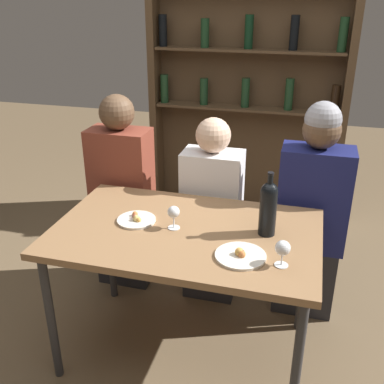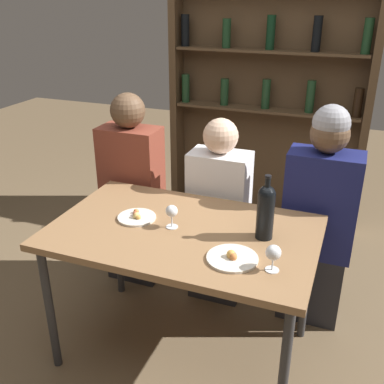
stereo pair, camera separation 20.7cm
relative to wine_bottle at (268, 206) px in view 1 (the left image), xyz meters
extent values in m
plane|color=brown|center=(-0.39, -0.06, -0.91)|extent=(10.00, 10.00, 0.00)
cube|color=olive|center=(-0.39, -0.06, -0.16)|extent=(1.31, 0.81, 0.04)
cylinder|color=#2D2D30|center=(-0.98, -0.41, -0.55)|extent=(0.04, 0.04, 0.73)
cylinder|color=#2D2D30|center=(0.21, -0.41, -0.55)|extent=(0.04, 0.04, 0.73)
cylinder|color=#2D2D30|center=(-0.98, 0.28, -0.55)|extent=(0.04, 0.04, 0.73)
cylinder|color=#2D2D30|center=(0.21, 0.28, -0.55)|extent=(0.04, 0.04, 0.73)
cube|color=#4C3823|center=(-0.39, 1.83, 0.10)|extent=(1.57, 0.02, 2.02)
cube|color=#4C3823|center=(-1.17, 1.72, 0.10)|extent=(0.06, 0.18, 2.02)
cube|color=#4C3823|center=(0.39, 1.72, 0.10)|extent=(0.06, 0.18, 2.02)
cube|color=#4C3823|center=(-0.39, 1.72, 0.04)|extent=(1.49, 0.18, 0.02)
cylinder|color=#19381E|center=(-1.08, 1.72, 0.16)|extent=(0.07, 0.07, 0.24)
cylinder|color=#19381E|center=(-0.74, 1.73, 0.16)|extent=(0.07, 0.07, 0.22)
cylinder|color=#19381E|center=(-0.39, 1.73, 0.16)|extent=(0.07, 0.07, 0.23)
cylinder|color=#19381E|center=(-0.04, 1.73, 0.17)|extent=(0.07, 0.07, 0.25)
cylinder|color=black|center=(0.31, 1.72, 0.16)|extent=(0.07, 0.07, 0.22)
cube|color=#4C3823|center=(-0.39, 1.72, 0.50)|extent=(1.49, 0.18, 0.02)
cylinder|color=black|center=(-1.09, 1.72, 0.63)|extent=(0.07, 0.07, 0.24)
cylinder|color=#19381E|center=(-0.73, 1.72, 0.62)|extent=(0.07, 0.07, 0.22)
cylinder|color=black|center=(-0.38, 1.73, 0.63)|extent=(0.07, 0.07, 0.25)
cylinder|color=black|center=(-0.04, 1.73, 0.63)|extent=(0.07, 0.07, 0.25)
cylinder|color=#19381E|center=(0.31, 1.72, 0.63)|extent=(0.07, 0.07, 0.25)
cylinder|color=black|center=(0.00, 0.00, -0.03)|extent=(0.08, 0.08, 0.23)
sphere|color=black|center=(0.00, 0.00, 0.08)|extent=(0.08, 0.08, 0.08)
cylinder|color=black|center=(0.00, 0.00, 0.12)|extent=(0.03, 0.03, 0.08)
cylinder|color=black|center=(0.00, 0.00, 0.17)|extent=(0.03, 0.03, 0.01)
cylinder|color=silver|center=(0.09, -0.26, -0.14)|extent=(0.06, 0.06, 0.00)
cylinder|color=silver|center=(0.09, -0.26, -0.11)|extent=(0.01, 0.01, 0.06)
sphere|color=silver|center=(0.09, -0.26, -0.06)|extent=(0.07, 0.07, 0.07)
cylinder|color=silver|center=(-0.45, -0.07, -0.14)|extent=(0.06, 0.06, 0.00)
cylinder|color=silver|center=(-0.45, -0.07, -0.11)|extent=(0.01, 0.01, 0.07)
sphere|color=silver|center=(-0.45, -0.07, -0.06)|extent=(0.06, 0.06, 0.06)
cylinder|color=silver|center=(-0.65, -0.04, -0.14)|extent=(0.20, 0.20, 0.01)
sphere|color=#B74C3D|center=(-0.67, -0.04, -0.13)|extent=(0.03, 0.03, 0.03)
sphere|color=gold|center=(-0.63, -0.06, -0.13)|extent=(0.03, 0.03, 0.03)
sphere|color=#E5BC66|center=(-0.65, -0.06, -0.12)|extent=(0.04, 0.04, 0.04)
sphere|color=#C67038|center=(-0.67, -0.01, -0.13)|extent=(0.03, 0.03, 0.03)
cylinder|color=silver|center=(-0.08, -0.24, -0.14)|extent=(0.23, 0.23, 0.01)
sphere|color=#B74C3D|center=(-0.08, -0.24, -0.12)|extent=(0.04, 0.04, 0.04)
sphere|color=gold|center=(-0.09, -0.24, -0.12)|extent=(0.04, 0.04, 0.04)
sphere|color=#C67038|center=(-0.08, -0.25, -0.12)|extent=(0.03, 0.03, 0.03)
cube|color=#26262B|center=(-0.97, 0.49, -0.69)|extent=(0.34, 0.22, 0.45)
cube|color=brown|center=(-0.97, 0.49, -0.15)|extent=(0.38, 0.22, 0.62)
sphere|color=brown|center=(-0.97, 0.49, 0.27)|extent=(0.21, 0.21, 0.21)
cube|color=#26262B|center=(-0.38, 0.49, -0.69)|extent=(0.32, 0.22, 0.45)
cube|color=white|center=(-0.38, 0.49, -0.20)|extent=(0.36, 0.22, 0.53)
sphere|color=beige|center=(-0.38, 0.49, 0.17)|extent=(0.20, 0.20, 0.20)
cube|color=#26262B|center=(0.21, 0.49, -0.69)|extent=(0.36, 0.22, 0.45)
cube|color=navy|center=(0.21, 0.49, -0.16)|extent=(0.40, 0.22, 0.61)
sphere|color=brown|center=(0.21, 0.49, 0.25)|extent=(0.21, 0.21, 0.21)
sphere|color=gray|center=(0.21, 0.49, 0.30)|extent=(0.20, 0.20, 0.20)
camera|label=1|loc=(0.15, -1.92, 0.93)|focal=42.00mm
camera|label=2|loc=(0.35, -1.86, 0.93)|focal=42.00mm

